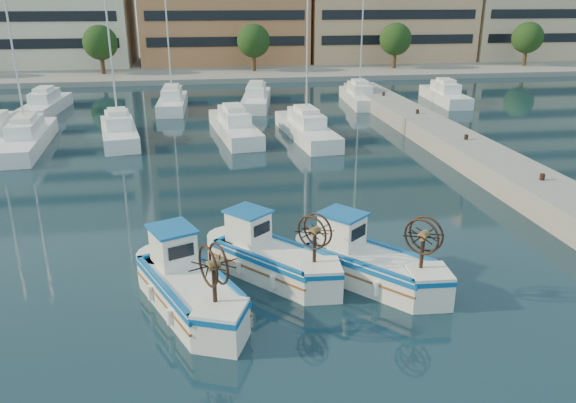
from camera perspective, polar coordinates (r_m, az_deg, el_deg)
The scene contains 6 objects.
ground at distance 19.62m, azimuth 0.16°, elevation -8.33°, with size 300.00×300.00×0.00m, color #17303D.
quay at distance 30.81m, azimuth 22.27°, elevation 2.12°, with size 3.00×60.00×1.20m, color gray.
yacht_marina at distance 44.83m, azimuth -8.49°, elevation 8.60°, with size 38.53×22.44×11.50m.
fishing_boat_a at distance 18.14m, azimuth -10.12°, elevation -8.27°, with size 3.59×4.95×2.98m.
fishing_boat_b at distance 19.82m, azimuth -1.79°, elevation -5.51°, with size 4.22×4.44×2.81m.
fishing_boat_c at distance 19.58m, azimuth 8.05°, elevation -5.97°, with size 4.36×4.59×2.91m.
Camera 1 is at (-2.70, -17.02, 9.37)m, focal length 35.00 mm.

